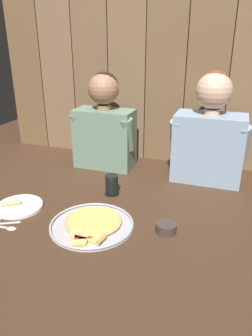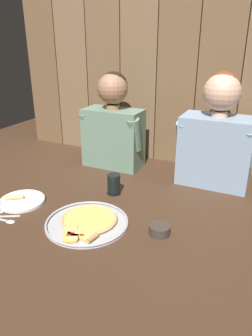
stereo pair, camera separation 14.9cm
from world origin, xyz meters
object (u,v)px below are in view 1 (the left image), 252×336
Objects in this scene: drinking_glass at (112,185)px; pizza_tray at (92,224)px; dipping_bowl at (166,227)px; diner_left at (104,124)px; dinner_plate at (19,206)px; diner_right at (210,132)px.

pizza_tray is at bearing -84.29° from drinking_glass.
diner_left is at bearing 131.25° from dipping_bowl.
dinner_plate is 0.37× the size of diner_right.
dipping_bowl is at bearing 11.47° from pizza_tray.
diner_left reaches higher than dipping_bowl.
diner_left is 0.61m from diner_right.
pizza_tray is at bearing -72.06° from diner_left.
dipping_bowl is 0.83m from diner_left.
diner_right is (0.43, 0.35, 0.22)m from drinking_glass.
dinner_plate is 0.70m from dipping_bowl.
dipping_bowl is 0.15× the size of diner_right.
pizza_tray is at bearing -121.54° from diner_right.
dipping_bowl is (0.34, -0.25, -0.03)m from drinking_glass.
dipping_bowl is at bearing 2.83° from dinner_plate.
drinking_glass is 1.19× the size of dipping_bowl.
dinner_plate is at bearing 175.94° from pizza_tray.
drinking_glass is at bearing -62.37° from diner_left.
diner_right reaches higher than dinner_plate.
diner_left reaches higher than pizza_tray.
diner_right is at bearing 0.03° from diner_left.
drinking_glass is 0.42m from dipping_bowl.
diner_left is at bearing 73.98° from dinner_plate.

